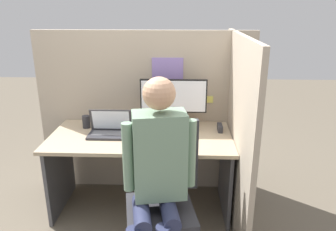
% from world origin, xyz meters
% --- Properties ---
extents(cubicle_panel_back, '(2.08, 0.05, 1.59)m').
position_xyz_m(cubicle_panel_back, '(0.00, 0.79, 0.80)').
color(cubicle_panel_back, tan).
rests_on(cubicle_panel_back, ground).
extents(cubicle_panel_right, '(0.04, 1.41, 1.59)m').
position_xyz_m(cubicle_panel_right, '(0.81, 0.30, 0.80)').
color(cubicle_panel_right, tan).
rests_on(cubicle_panel_right, ground).
extents(desk, '(1.58, 0.76, 0.73)m').
position_xyz_m(desk, '(0.00, 0.38, 0.56)').
color(desk, tan).
rests_on(desk, ground).
extents(paper_box, '(0.29, 0.24, 0.07)m').
position_xyz_m(paper_box, '(0.28, 0.57, 0.77)').
color(paper_box, orange).
rests_on(paper_box, desk).
extents(monitor, '(0.60, 0.20, 0.38)m').
position_xyz_m(monitor, '(0.28, 0.58, 1.01)').
color(monitor, black).
rests_on(monitor, paper_box).
extents(laptop, '(0.37, 0.21, 0.22)m').
position_xyz_m(laptop, '(-0.27, 0.38, 0.77)').
color(laptop, '#2D2D33').
rests_on(laptop, desk).
extents(mouse, '(0.07, 0.06, 0.03)m').
position_xyz_m(mouse, '(0.04, 0.25, 0.74)').
color(mouse, black).
rests_on(mouse, desk).
extents(stapler, '(0.04, 0.13, 0.06)m').
position_xyz_m(stapler, '(0.70, 0.52, 0.76)').
color(stapler, '#2D2D33').
rests_on(stapler, desk).
extents(carrot_toy, '(0.04, 0.14, 0.04)m').
position_xyz_m(carrot_toy, '(-0.09, 0.22, 0.75)').
color(carrot_toy, orange).
rests_on(carrot_toy, desk).
extents(office_chair, '(0.55, 0.59, 1.03)m').
position_xyz_m(office_chair, '(0.23, -0.22, 0.53)').
color(office_chair, '#2D2D33').
rests_on(office_chair, ground).
extents(person, '(0.47, 0.47, 1.40)m').
position_xyz_m(person, '(0.20, -0.38, 0.81)').
color(person, '#282D4C').
rests_on(person, ground).
extents(pen_cup, '(0.07, 0.07, 0.11)m').
position_xyz_m(pen_cup, '(-0.52, 0.55, 0.79)').
color(pen_cup, '#28282D').
rests_on(pen_cup, desk).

